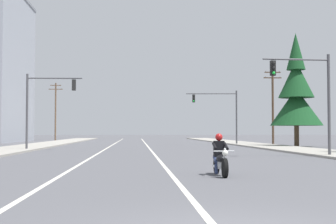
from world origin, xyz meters
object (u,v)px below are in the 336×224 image
object	(u,v)px
traffic_signal_mid_right	(222,108)
utility_pole_left_far	(56,110)
traffic_signal_near_left	(43,100)
traffic_signal_near_right	(310,89)
utility_pole_right_far	(273,104)
conifer_tree_right_verge_far	(296,94)
motorcycle_with_rider	(220,159)

from	to	relation	value
traffic_signal_mid_right	utility_pole_left_far	size ratio (longest dim) A/B	0.64
traffic_signal_near_left	utility_pole_left_far	distance (m)	43.41
traffic_signal_near_right	traffic_signal_near_left	xyz separation A→B (m)	(-17.98, 11.38, 0.02)
traffic_signal_mid_right	utility_pole_right_far	distance (m)	6.19
traffic_signal_near_left	utility_pole_left_far	world-z (taller)	utility_pole_left_far
traffic_signal_near_left	utility_pole_left_far	xyz separation A→B (m)	(-5.99, 42.98, 1.14)
traffic_signal_near_left	conifer_tree_right_verge_far	bearing A→B (deg)	17.08
utility_pole_right_far	utility_pole_left_far	world-z (taller)	utility_pole_left_far
utility_pole_right_far	traffic_signal_near_right	bearing A→B (deg)	-101.50
traffic_signal_mid_right	utility_pole_right_far	xyz separation A→B (m)	(6.14, 0.56, 0.60)
motorcycle_with_rider	traffic_signal_near_right	bearing A→B (deg)	57.04
motorcycle_with_rider	traffic_signal_mid_right	bearing A→B (deg)	79.73
traffic_signal_near_left	traffic_signal_mid_right	distance (m)	22.93
traffic_signal_mid_right	utility_pole_left_far	xyz separation A→B (m)	(-23.32, 27.96, 1.06)
motorcycle_with_rider	conifer_tree_right_verge_far	xyz separation A→B (m)	(12.98, 30.21, 4.62)
traffic_signal_near_left	utility_pole_left_far	bearing A→B (deg)	97.93
traffic_signal_near_right	traffic_signal_near_left	size ratio (longest dim) A/B	1.00
motorcycle_with_rider	utility_pole_right_far	bearing A→B (deg)	71.35
utility_pole_right_far	motorcycle_with_rider	bearing A→B (deg)	-108.65
traffic_signal_mid_right	conifer_tree_right_verge_far	distance (m)	9.97
utility_pole_right_far	utility_pole_left_far	xyz separation A→B (m)	(-29.45, 27.39, 0.46)
traffic_signal_near_right	traffic_signal_mid_right	bearing A→B (deg)	91.41
traffic_signal_mid_right	utility_pole_left_far	distance (m)	36.42
utility_pole_right_far	conifer_tree_right_verge_far	bearing A→B (deg)	-90.36
conifer_tree_right_verge_far	utility_pole_left_far	bearing A→B (deg)	129.41
traffic_signal_near_right	motorcycle_with_rider	bearing A→B (deg)	-122.96
conifer_tree_right_verge_far	utility_pole_right_far	bearing A→B (deg)	89.64
motorcycle_with_rider	utility_pole_right_far	distance (m)	40.96
traffic_signal_mid_right	utility_pole_right_far	world-z (taller)	utility_pole_right_far
utility_pole_left_far	conifer_tree_right_verge_far	size ratio (longest dim) A/B	0.86
traffic_signal_near_right	utility_pole_left_far	world-z (taller)	utility_pole_left_far
traffic_signal_near_right	conifer_tree_right_verge_far	size ratio (longest dim) A/B	0.55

